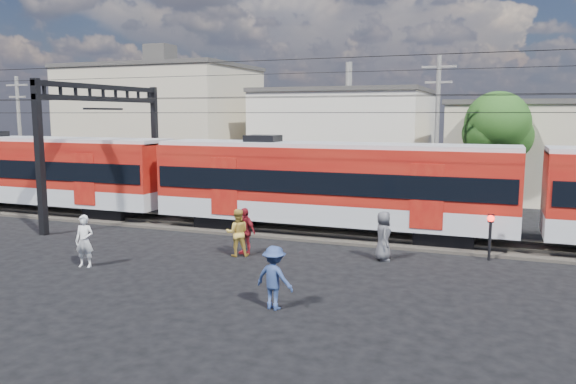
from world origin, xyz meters
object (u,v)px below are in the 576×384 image
(pedestrian_a, at_px, (85,241))
(pedestrian_c, at_px, (274,278))
(crossing_signal, at_px, (490,228))
(commuter_train, at_px, (333,183))

(pedestrian_a, bearing_deg, pedestrian_c, -21.63)
(pedestrian_a, distance_m, pedestrian_c, 8.17)
(crossing_signal, bearing_deg, pedestrian_c, -125.72)
(pedestrian_a, height_order, crossing_signal, pedestrian_a)
(commuter_train, xyz_separation_m, pedestrian_c, (1.14, -9.85, -1.50))
(pedestrian_c, relative_size, crossing_signal, 1.03)
(commuter_train, height_order, pedestrian_a, commuter_train)
(pedestrian_a, bearing_deg, commuter_train, 40.15)
(commuter_train, relative_size, pedestrian_c, 27.82)
(pedestrian_c, xyz_separation_m, crossing_signal, (5.55, 7.72, 0.32))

